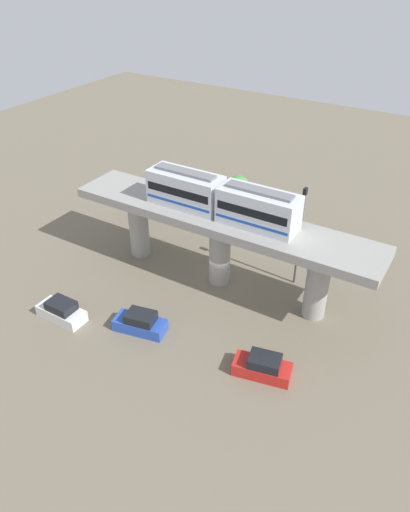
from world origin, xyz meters
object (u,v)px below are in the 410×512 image
train (221,199)px  signal_post (300,233)px  parked_car_red (263,367)px  tree_mid_lot (238,188)px  parked_car_blue (140,323)px  tree_near_viaduct (160,188)px  parked_car_white (61,311)px

train → signal_post: (-3.40, 6.04, -3.20)m
parked_car_red → signal_post: bearing=179.3°
tree_mid_lot → signal_post: (7.93, 10.25, 1.53)m
tree_mid_lot → parked_car_blue: bearing=6.0°
parked_car_red → tree_near_viaduct: 26.20m
train → tree_near_viaduct: size_ratio=2.75×
parked_car_white → tree_near_viaduct: bearing=-169.8°
parked_car_white → tree_mid_lot: bearing=168.9°
parked_car_white → parked_car_blue: bearing=108.8°
train → tree_mid_lot: size_ratio=2.63×
parked_car_blue → tree_mid_lot: 20.77m
train → tree_near_viaduct: bearing=-122.9°
train → signal_post: 7.63m
train → parked_car_blue: size_ratio=3.02×
tree_near_viaduct → parked_car_white: bearing=10.5°
tree_near_viaduct → tree_mid_lot: size_ratio=0.96×
train → tree_near_viaduct: 15.34m
tree_mid_lot → train: bearing=20.4°
tree_mid_lot → signal_post: signal_post is taller
train → tree_mid_lot: train is taller
parked_car_red → tree_mid_lot: tree_mid_lot is taller
signal_post → parked_car_blue: bearing=-33.0°
parked_car_red → parked_car_blue: bearing=-97.8°
tree_mid_lot → signal_post: bearing=52.3°
parked_car_red → tree_near_viaduct: tree_near_viaduct is taller
train → parked_car_red: (8.30, 8.41, -7.75)m
tree_near_viaduct → parked_car_blue: bearing=30.6°
tree_mid_lot → signal_post: size_ratio=0.54×
parked_car_red → parked_car_white: size_ratio=1.07×
train → tree_near_viaduct: train is taller
tree_near_viaduct → signal_post: bearing=76.3°
signal_post → tree_near_viaduct: bearing=-103.7°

